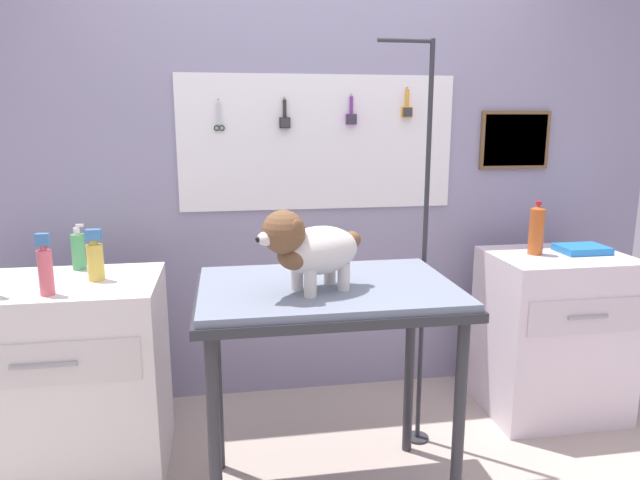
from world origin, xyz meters
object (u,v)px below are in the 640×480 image
object	(u,v)px
grooming_arm	(422,266)
counter_left	(69,378)
grooming_table	(327,308)
shampoo_bottle	(45,269)
cabinet_right	(552,334)
soda_bottle	(537,230)
dog	(309,248)

from	to	relation	value
grooming_arm	counter_left	world-z (taller)	grooming_arm
grooming_table	shampoo_bottle	bearing A→B (deg)	169.05
grooming_table	counter_left	bearing A→B (deg)	160.28
grooming_table	cabinet_right	distance (m)	1.45
soda_bottle	grooming_arm	bearing A→B (deg)	-163.51
counter_left	cabinet_right	world-z (taller)	counter_left
counter_left	cabinet_right	xyz separation A→B (m)	(2.36, 0.15, -0.00)
grooming_table	counter_left	xyz separation A→B (m)	(-1.07, 0.38, -0.39)
grooming_arm	soda_bottle	size ratio (longest dim) A/B	6.86
grooming_table	dog	bearing A→B (deg)	-132.21
dog	soda_bottle	bearing A→B (deg)	27.31
dog	soda_bottle	world-z (taller)	dog
counter_left	shampoo_bottle	bearing A→B (deg)	-87.93
dog	shampoo_bottle	bearing A→B (deg)	163.22
grooming_table	dog	world-z (taller)	dog
cabinet_right	soda_bottle	bearing A→B (deg)	166.63
counter_left	shampoo_bottle	xyz separation A→B (m)	(0.01, -0.18, 0.54)
dog	shampoo_bottle	xyz separation A→B (m)	(-0.98, 0.29, -0.11)
dog	soda_bottle	xyz separation A→B (m)	(1.26, 0.65, -0.10)
dog	cabinet_right	xyz separation A→B (m)	(1.38, 0.62, -0.65)
cabinet_right	grooming_table	bearing A→B (deg)	-157.72
grooming_arm	counter_left	size ratio (longest dim) A/B	2.15
counter_left	shampoo_bottle	size ratio (longest dim) A/B	3.58
soda_bottle	dog	bearing A→B (deg)	-152.69
cabinet_right	shampoo_bottle	size ratio (longest dim) A/B	3.54
grooming_arm	counter_left	distance (m)	1.63
counter_left	soda_bottle	xyz separation A→B (m)	(2.24, 0.18, 0.55)
counter_left	soda_bottle	world-z (taller)	soda_bottle
grooming_table	grooming_arm	world-z (taller)	grooming_arm
grooming_table	cabinet_right	world-z (taller)	grooming_table
grooming_arm	dog	bearing A→B (deg)	-142.49
cabinet_right	shampoo_bottle	world-z (taller)	shampoo_bottle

